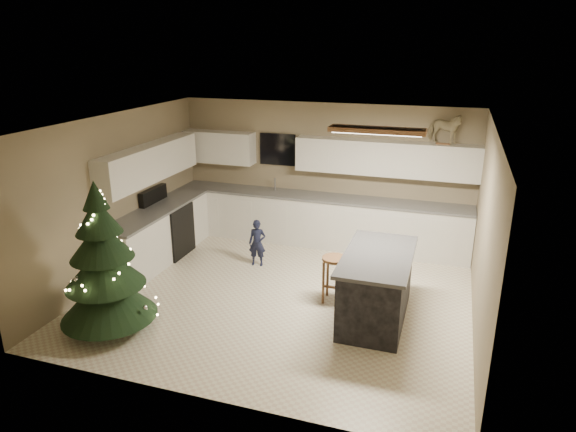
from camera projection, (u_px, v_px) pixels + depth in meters
The scene contains 8 objects.
ground_plane at pixel (281, 295), 7.76m from camera, with size 5.50×5.50×0.00m, color beige.
room_shell at pixel (282, 183), 7.19m from camera, with size 5.52×5.02×2.61m.
cabinetry at pixel (263, 209), 9.27m from camera, with size 5.50×3.20×2.00m.
island at pixel (376, 286), 6.98m from camera, with size 0.90×1.70×0.95m.
bar_stool at pixel (334, 268), 7.43m from camera, with size 0.36×0.36×0.69m.
christmas_tree at pixel (104, 271), 6.60m from camera, with size 1.28×1.24×2.04m.
toddler at pixel (257, 243), 8.68m from camera, with size 0.29×0.19×0.80m, color black.
rocking_horse at pixel (445, 128), 8.50m from camera, with size 0.64×0.42×0.52m.
Camera 1 is at (2.27, -6.58, 3.64)m, focal length 32.00 mm.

